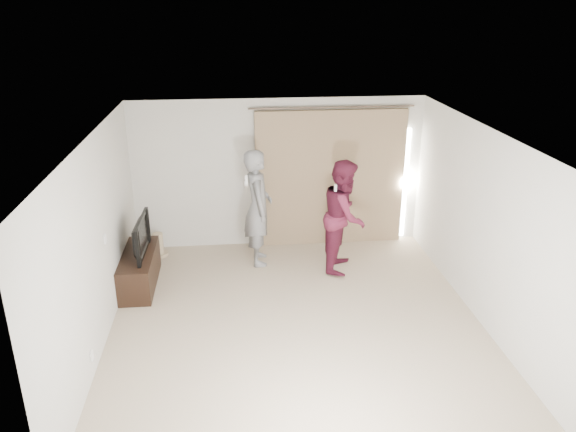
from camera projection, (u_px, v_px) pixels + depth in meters
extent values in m
plane|color=tan|center=(297.00, 324.00, 7.64)|extent=(5.50, 5.50, 0.00)
cube|color=beige|center=(278.00, 174.00, 9.71)|extent=(5.00, 0.04, 2.60)
cube|color=beige|center=(96.00, 244.00, 6.92)|extent=(0.04, 5.50, 2.60)
cube|color=white|center=(105.00, 239.00, 7.33)|extent=(0.02, 0.08, 0.12)
cube|color=white|center=(92.00, 356.00, 6.45)|extent=(0.02, 0.08, 0.12)
cube|color=white|center=(298.00, 136.00, 6.69)|extent=(5.00, 5.50, 0.01)
cube|color=tan|center=(330.00, 179.00, 9.77)|extent=(2.60, 0.10, 2.40)
cylinder|color=brown|center=(332.00, 107.00, 9.32)|extent=(2.80, 0.03, 0.03)
cube|color=white|center=(405.00, 184.00, 9.99)|extent=(0.08, 0.04, 2.00)
cube|color=black|center=(139.00, 269.00, 8.58)|extent=(0.47, 1.37, 0.53)
imported|color=black|center=(136.00, 237.00, 8.38)|extent=(0.15, 1.00, 0.57)
cylinder|color=tan|center=(159.00, 254.00, 9.65)|extent=(0.31, 0.31, 0.05)
cylinder|color=tan|center=(158.00, 243.00, 9.57)|extent=(0.17, 0.17, 0.36)
imported|color=slate|center=(258.00, 207.00, 9.10)|extent=(0.48, 0.71, 1.93)
cube|color=white|center=(246.00, 179.00, 8.80)|extent=(0.04, 0.04, 0.14)
cube|color=white|center=(246.00, 183.00, 9.05)|extent=(0.05, 0.05, 0.09)
imported|color=maroon|center=(345.00, 216.00, 8.91)|extent=(0.95, 1.06, 1.82)
cube|color=white|center=(335.00, 189.00, 8.63)|extent=(0.04, 0.04, 0.14)
cube|color=white|center=(333.00, 192.00, 8.87)|extent=(0.05, 0.05, 0.09)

